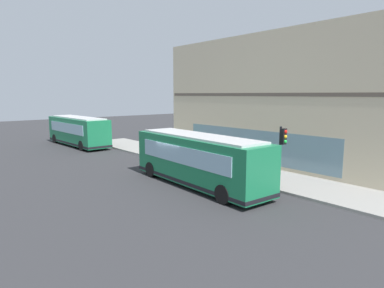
{
  "coord_description": "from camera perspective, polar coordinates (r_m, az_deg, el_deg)",
  "views": [
    {
      "loc": [
        -12.69,
        -16.02,
        5.44
      ],
      "look_at": [
        2.15,
        1.57,
        1.99
      ],
      "focal_mm": 31.12,
      "sensor_mm": 36.0,
      "label": 1
    }
  ],
  "objects": [
    {
      "name": "building_corner",
      "position": [
        27.73,
        14.66,
        7.16
      ],
      "size": [
        6.26,
        19.8,
        9.85
      ],
      "color": "beige",
      "rests_on": "ground"
    },
    {
      "name": "city_bus_far_down_street",
      "position": [
        37.37,
        -18.95,
        2.09
      ],
      "size": [
        2.88,
        10.12,
        3.07
      ],
      "color": "#197247",
      "rests_on": "ground"
    },
    {
      "name": "fire_hydrant",
      "position": [
        24.64,
        2.25,
        -3.02
      ],
      "size": [
        0.35,
        0.35,
        0.74
      ],
      "color": "red",
      "rests_on": "sidewalk_curb"
    },
    {
      "name": "ground",
      "position": [
        21.14,
        -1.72,
        -6.39
      ],
      "size": [
        120.0,
        120.0,
        0.0
      ],
      "primitive_type": "plane",
      "color": "#2D2D30"
    },
    {
      "name": "traffic_light_near_corner",
      "position": [
        19.58,
        15.19,
        -0.18
      ],
      "size": [
        0.32,
        0.49,
        3.48
      ],
      "color": "black",
      "rests_on": "sidewalk_curb"
    },
    {
      "name": "pedestrian_walking_along_curb",
      "position": [
        29.45,
        -3.44,
        -0.02
      ],
      "size": [
        0.32,
        0.32,
        1.62
      ],
      "color": "#3359A5",
      "rests_on": "sidewalk_curb"
    },
    {
      "name": "pedestrian_near_building_entrance",
      "position": [
        30.71,
        -2.88,
        0.35
      ],
      "size": [
        0.32,
        0.32,
        1.63
      ],
      "color": "black",
      "rests_on": "sidewalk_curb"
    },
    {
      "name": "sidewalk_curb",
      "position": [
        24.26,
        7.07,
        -4.32
      ],
      "size": [
        4.24,
        40.0,
        0.15
      ],
      "primitive_type": "cube",
      "color": "gray",
      "rests_on": "ground"
    },
    {
      "name": "city_bus_nearside",
      "position": [
        19.8,
        1.11,
        -2.79
      ],
      "size": [
        2.99,
        10.14,
        3.07
      ],
      "color": "#197247",
      "rests_on": "ground"
    }
  ]
}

